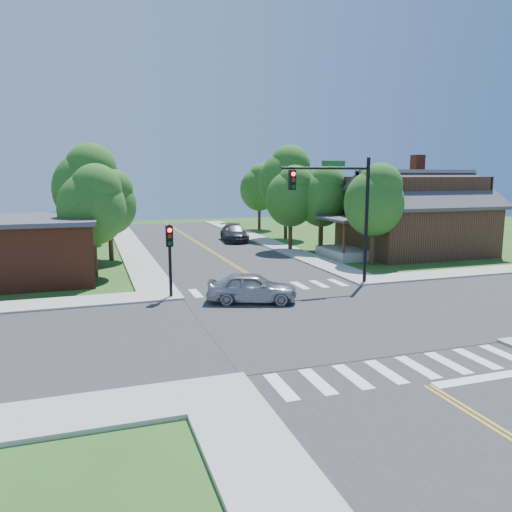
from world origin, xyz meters
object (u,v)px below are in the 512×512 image
object	(u,v)px
signal_pole_nw	(170,247)
car_silver	(252,288)
signal_mast_ne	(341,200)
house_ne	(414,212)
car_dgrey	(234,233)

from	to	relation	value
signal_pole_nw	car_silver	xyz separation A→B (m)	(3.65, -2.08, -1.91)
signal_mast_ne	signal_pole_nw	xyz separation A→B (m)	(-9.51, -0.01, -2.19)
house_ne	car_silver	distance (m)	20.32
signal_mast_ne	car_silver	xyz separation A→B (m)	(-5.86, -2.09, -4.10)
house_ne	signal_mast_ne	bearing A→B (deg)	-142.32
signal_mast_ne	car_silver	bearing A→B (deg)	-160.39
signal_mast_ne	car_silver	world-z (taller)	signal_mast_ne
car_dgrey	house_ne	bearing A→B (deg)	-37.49
signal_mast_ne	signal_pole_nw	bearing A→B (deg)	-179.93
signal_mast_ne	signal_pole_nw	world-z (taller)	signal_mast_ne
signal_mast_ne	car_dgrey	bearing A→B (deg)	91.18
car_silver	car_dgrey	distance (m)	22.78
signal_pole_nw	car_silver	world-z (taller)	signal_pole_nw
signal_mast_ne	car_silver	size ratio (longest dim) A/B	1.52
car_dgrey	car_silver	bearing A→B (deg)	-96.88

